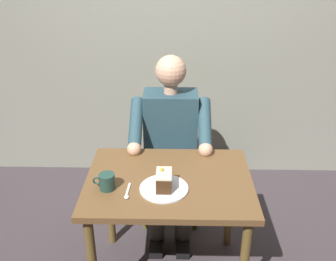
# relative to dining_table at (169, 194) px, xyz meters

# --- Properties ---
(dining_table) EXTENTS (0.92, 0.68, 0.71)m
(dining_table) POSITION_rel_dining_table_xyz_m (0.00, 0.00, 0.00)
(dining_table) COLOR brown
(dining_table) RESTS_ON ground
(chair) EXTENTS (0.42, 0.42, 0.91)m
(chair) POSITION_rel_dining_table_xyz_m (0.00, -0.68, -0.10)
(chair) COLOR brown
(chair) RESTS_ON ground
(seated_person) EXTENTS (0.53, 0.58, 1.25)m
(seated_person) POSITION_rel_dining_table_xyz_m (0.00, -0.51, 0.04)
(seated_person) COLOR #284651
(seated_person) RESTS_ON ground
(dessert_plate) EXTENTS (0.26, 0.26, 0.01)m
(dessert_plate) POSITION_rel_dining_table_xyz_m (0.02, 0.10, 0.10)
(dessert_plate) COLOR white
(dessert_plate) RESTS_ON dining_table
(cake_slice) EXTENTS (0.08, 0.13, 0.11)m
(cake_slice) POSITION_rel_dining_table_xyz_m (0.02, 0.10, 0.16)
(cake_slice) COLOR #442915
(cake_slice) RESTS_ON dessert_plate
(coffee_cup) EXTENTS (0.12, 0.08, 0.09)m
(coffee_cup) POSITION_rel_dining_table_xyz_m (0.33, 0.10, 0.15)
(coffee_cup) COLOR #214138
(coffee_cup) RESTS_ON dining_table
(dessert_spoon) EXTENTS (0.03, 0.14, 0.01)m
(dessert_spoon) POSITION_rel_dining_table_xyz_m (0.21, 0.14, 0.10)
(dessert_spoon) COLOR silver
(dessert_spoon) RESTS_ON dining_table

